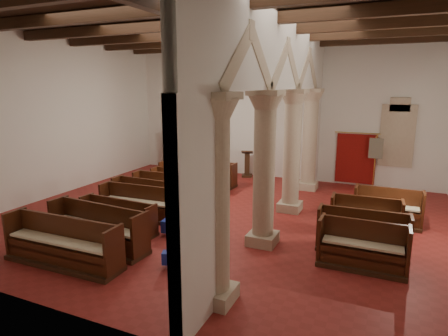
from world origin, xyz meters
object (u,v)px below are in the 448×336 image
(lectern, at_px, (247,166))
(aisle_pew_0, at_px, (362,253))
(processional_banner, at_px, (374,171))
(pipe_organ, at_px, (185,144))
(nave_pew_0, at_px, (63,250))

(lectern, relative_size, aisle_pew_0, 0.64)
(aisle_pew_0, bearing_deg, processional_banner, 90.70)
(pipe_organ, xyz_separation_m, processional_banner, (8.77, -0.13, -0.58))
(processional_banner, bearing_deg, nave_pew_0, -117.14)
(processional_banner, bearing_deg, aisle_pew_0, -83.69)
(lectern, height_order, aisle_pew_0, lectern)
(pipe_organ, distance_m, nave_pew_0, 10.37)
(pipe_organ, relative_size, lectern, 3.43)
(pipe_organ, bearing_deg, aisle_pew_0, -39.85)
(aisle_pew_0, bearing_deg, pipe_organ, 140.35)
(pipe_organ, height_order, processional_banner, pipe_organ)
(lectern, height_order, processional_banner, processional_banner)
(pipe_organ, bearing_deg, processional_banner, -0.85)
(pipe_organ, xyz_separation_m, aisle_pew_0, (8.83, -7.37, -0.99))
(processional_banner, height_order, aisle_pew_0, processional_banner)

